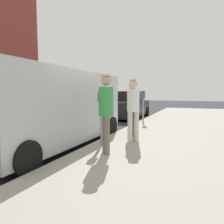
{
  "coord_description": "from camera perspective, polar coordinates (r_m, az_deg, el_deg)",
  "views": [
    {
      "loc": [
        3.7,
        -4.71,
        1.54
      ],
      "look_at": [
        1.65,
        0.31,
        1.05
      ],
      "focal_mm": 33.74,
      "sensor_mm": 36.0,
      "label": 1
    }
  ],
  "objects": [
    {
      "name": "ground_plane",
      "position": [
        6.19,
        -15.63,
        -9.45
      ],
      "size": [
        80.0,
        80.0,
        0.0
      ],
      "primitive_type": "plane",
      "color": "#2D2D33"
    },
    {
      "name": "parked_sedan_ahead",
      "position": [
        13.17,
        4.24,
        1.68
      ],
      "size": [
        1.97,
        4.41,
        1.65
      ],
      "color": "black",
      "rests_on": "ground"
    },
    {
      "name": "sidewalk_slab",
      "position": [
        4.94,
        19.32,
        -12.39
      ],
      "size": [
        5.0,
        32.0,
        0.15
      ],
      "primitive_type": "cube",
      "color": "#9E998E",
      "rests_on": "ground"
    },
    {
      "name": "parking_meter_far",
      "position": [
        9.9,
        8.48,
        3.01
      ],
      "size": [
        0.14,
        0.18,
        1.52
      ],
      "color": "gray",
      "rests_on": "sidewalk_slab"
    },
    {
      "name": "parked_van",
      "position": [
        6.27,
        -15.71,
        1.45
      ],
      "size": [
        2.14,
        5.21,
        2.15
      ],
      "color": "#BCBCC1",
      "rests_on": "ground"
    },
    {
      "name": "parking_meter_near",
      "position": [
        5.56,
        -2.87,
        1.45
      ],
      "size": [
        0.14,
        0.18,
        1.52
      ],
      "color": "gray",
      "rests_on": "sidewalk_slab"
    },
    {
      "name": "pedestrian_in_yellow",
      "position": [
        6.6,
        5.54,
        1.75
      ],
      "size": [
        0.34,
        0.35,
        1.74
      ],
      "color": "#4C608C",
      "rests_on": "sidewalk_slab"
    },
    {
      "name": "pedestrian_in_green",
      "position": [
        4.78,
        -1.63,
        1.06
      ],
      "size": [
        0.34,
        0.34,
        1.81
      ],
      "color": "#726656",
      "rests_on": "sidewalk_slab"
    },
    {
      "name": "pedestrian_in_white",
      "position": [
        6.02,
        5.82,
        1.72
      ],
      "size": [
        0.34,
        0.34,
        1.78
      ],
      "color": "beige",
      "rests_on": "sidewalk_slab"
    }
  ]
}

